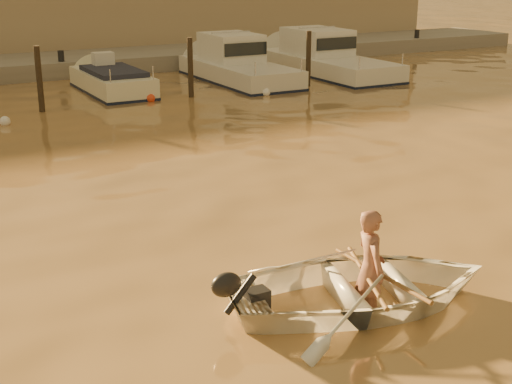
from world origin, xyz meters
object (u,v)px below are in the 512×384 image
moored_boat_3 (112,86)px  moored_boat_4 (239,65)px  dinghy (362,287)px  moored_boat_5 (326,58)px  person (370,268)px

moored_boat_3 → moored_boat_4: size_ratio=0.75×
dinghy → moored_boat_4: 18.75m
dinghy → moored_boat_5: moored_boat_5 is taller
dinghy → moored_boat_5: bearing=-19.2°
person → dinghy: bearing=90.0°
moored_boat_5 → moored_boat_3: bearing=180.0°
moored_boat_4 → moored_boat_5: size_ratio=0.86×
person → moored_boat_5: 20.59m
moored_boat_3 → moored_boat_5: 9.06m
dinghy → moored_boat_4: bearing=-8.8°
moored_boat_5 → person: bearing=-122.4°
dinghy → moored_boat_3: moored_boat_3 is taller
dinghy → moored_boat_4: moored_boat_4 is taller
person → moored_boat_4: moored_boat_4 is taller
dinghy → person: (0.10, -0.02, 0.27)m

